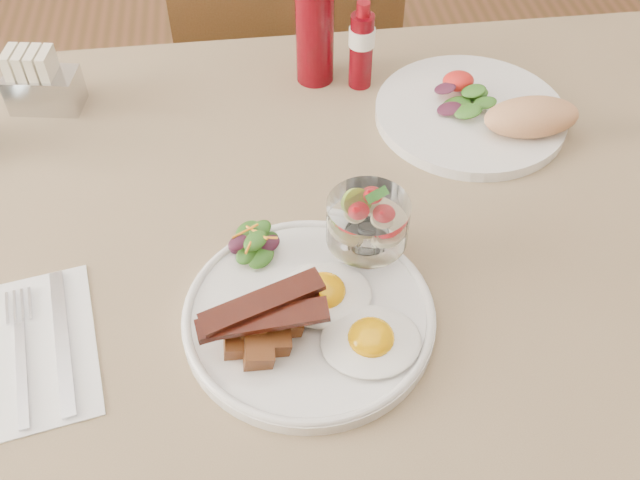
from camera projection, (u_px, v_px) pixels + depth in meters
table at (328, 270)px, 0.96m from camera, size 1.33×0.88×0.75m
chair_far at (286, 73)px, 1.51m from camera, size 0.42×0.42×0.93m
main_plate at (309, 316)px, 0.79m from camera, size 0.28×0.28×0.02m
fried_eggs at (347, 316)px, 0.77m from camera, size 0.18×0.20×0.03m
bacon_potato_pile at (263, 325)px, 0.74m from camera, size 0.14×0.09×0.06m
side_salad at (255, 245)px, 0.83m from camera, size 0.06×0.06×0.04m
fruit_cup at (367, 222)px, 0.80m from camera, size 0.09×0.09×0.10m
second_plate at (484, 113)px, 1.02m from camera, size 0.28×0.28×0.07m
ketchup_bottle at (315, 33)px, 1.05m from camera, size 0.06×0.06×0.17m
hot_sauce_bottle at (361, 46)px, 1.05m from camera, size 0.05×0.05×0.14m
sugar_caddy at (41, 84)px, 1.03m from camera, size 0.11×0.07×0.09m
napkin_cutlery at (43, 347)px, 0.77m from camera, size 0.15×0.22×0.01m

